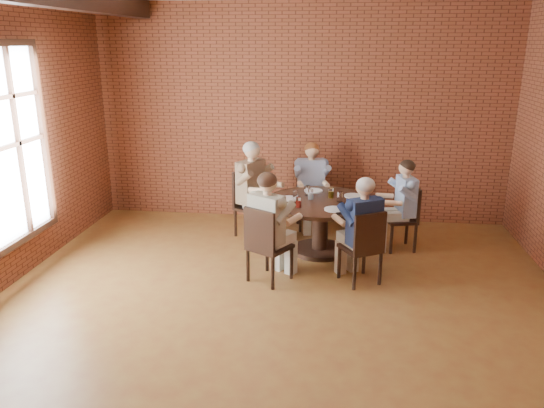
# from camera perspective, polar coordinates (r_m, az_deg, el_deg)

# --- Properties ---
(floor) EXTENTS (7.00, 7.00, 0.00)m
(floor) POSITION_cam_1_polar(r_m,az_deg,el_deg) (5.65, 0.25, -12.62)
(floor) COLOR olive
(floor) RESTS_ON ground
(wall_back) EXTENTS (7.00, 0.00, 7.00)m
(wall_back) POSITION_cam_1_polar(r_m,az_deg,el_deg) (8.47, 3.11, 9.59)
(wall_back) COLOR brown
(wall_back) RESTS_ON ground
(wall_front) EXTENTS (7.00, 0.00, 7.00)m
(wall_front) POSITION_cam_1_polar(r_m,az_deg,el_deg) (1.86, -13.44, -19.86)
(wall_front) COLOR brown
(wall_front) RESTS_ON ground
(dining_table) EXTENTS (1.49, 1.49, 0.75)m
(dining_table) POSITION_cam_1_polar(r_m,az_deg,el_deg) (7.24, 5.23, -1.27)
(dining_table) COLOR black
(dining_table) RESTS_ON floor
(chair_a) EXTENTS (0.48, 0.48, 0.90)m
(chair_a) POSITION_cam_1_polar(r_m,az_deg,el_deg) (7.58, 14.22, -1.17)
(chair_a) COLOR black
(chair_a) RESTS_ON floor
(diner_a) EXTENTS (0.70, 0.62, 1.27)m
(diner_a) POSITION_cam_1_polar(r_m,az_deg,el_deg) (7.51, 13.74, -0.16)
(diner_a) COLOR #3F65A4
(diner_a) RESTS_ON floor
(chair_b) EXTENTS (0.50, 0.50, 0.94)m
(chair_b) POSITION_cam_1_polar(r_m,az_deg,el_deg) (8.29, 4.16, 1.00)
(chair_b) COLOR black
(chair_b) RESTS_ON floor
(diner_b) EXTENTS (0.64, 0.74, 1.34)m
(diner_b) POSITION_cam_1_polar(r_m,az_deg,el_deg) (8.17, 4.26, 1.90)
(diner_b) COLOR #8892AD
(diner_b) RESTS_ON floor
(chair_c) EXTENTS (0.64, 0.64, 0.98)m
(chair_c) POSITION_cam_1_polar(r_m,az_deg,el_deg) (7.92, -2.46, 0.38)
(chair_c) COLOR black
(chair_c) RESTS_ON floor
(diner_c) EXTENTS (0.90, 0.85, 1.42)m
(diner_c) POSITION_cam_1_polar(r_m,az_deg,el_deg) (7.81, -1.91, 1.53)
(diner_c) COLOR brown
(diner_c) RESTS_ON floor
(chair_d) EXTENTS (0.60, 0.60, 0.95)m
(chair_d) POSITION_cam_1_polar(r_m,az_deg,el_deg) (6.31, -0.74, -4.17)
(chair_d) COLOR black
(chair_d) RESTS_ON floor
(diner_d) EXTENTS (0.81, 0.85, 1.36)m
(diner_d) POSITION_cam_1_polar(r_m,az_deg,el_deg) (6.32, -0.25, -2.55)
(diner_d) COLOR #BFA296
(diner_d) RESTS_ON floor
(chair_e) EXTENTS (0.57, 0.57, 0.92)m
(chair_e) POSITION_cam_1_polar(r_m,az_deg,el_deg) (6.36, 9.90, -4.36)
(chair_e) COLOR black
(chair_e) RESTS_ON floor
(diner_e) EXTENTS (0.76, 0.80, 1.31)m
(diner_e) POSITION_cam_1_polar(r_m,az_deg,el_deg) (6.37, 9.57, -2.85)
(diner_e) COLOR #182445
(diner_e) RESTS_ON floor
(plate_a) EXTENTS (0.26, 0.26, 0.01)m
(plate_a) POSITION_cam_1_polar(r_m,az_deg,el_deg) (7.41, 8.76, 0.87)
(plate_a) COLOR white
(plate_a) RESTS_ON dining_table
(plate_b) EXTENTS (0.26, 0.26, 0.01)m
(plate_b) POSITION_cam_1_polar(r_m,az_deg,el_deg) (7.61, 4.48, 1.44)
(plate_b) COLOR white
(plate_b) RESTS_ON dining_table
(plate_c) EXTENTS (0.26, 0.26, 0.01)m
(plate_c) POSITION_cam_1_polar(r_m,az_deg,el_deg) (7.20, 1.89, 0.59)
(plate_c) COLOR white
(plate_c) RESTS_ON dining_table
(plate_d) EXTENTS (0.26, 0.26, 0.01)m
(plate_d) POSITION_cam_1_polar(r_m,az_deg,el_deg) (6.79, 6.73, -0.57)
(plate_d) COLOR white
(plate_d) RESTS_ON dining_table
(glass_a) EXTENTS (0.07, 0.07, 0.14)m
(glass_a) POSITION_cam_1_polar(r_m,az_deg,el_deg) (7.12, 7.30, 0.78)
(glass_a) COLOR white
(glass_a) RESTS_ON dining_table
(glass_b) EXTENTS (0.07, 0.07, 0.14)m
(glass_b) POSITION_cam_1_polar(r_m,az_deg,el_deg) (7.29, 6.37, 1.20)
(glass_b) COLOR white
(glass_b) RESTS_ON dining_table
(glass_c) EXTENTS (0.07, 0.07, 0.14)m
(glass_c) POSITION_cam_1_polar(r_m,az_deg,el_deg) (7.37, 3.88, 1.45)
(glass_c) COLOR white
(glass_c) RESTS_ON dining_table
(glass_d) EXTENTS (0.07, 0.07, 0.14)m
(glass_d) POSITION_cam_1_polar(r_m,az_deg,el_deg) (7.20, 4.18, 1.06)
(glass_d) COLOR white
(glass_d) RESTS_ON dining_table
(glass_e) EXTENTS (0.07, 0.07, 0.14)m
(glass_e) POSITION_cam_1_polar(r_m,az_deg,el_deg) (7.12, 2.54, 0.90)
(glass_e) COLOR white
(glass_e) RESTS_ON dining_table
(glass_f) EXTENTS (0.07, 0.07, 0.14)m
(glass_f) POSITION_cam_1_polar(r_m,az_deg,el_deg) (6.82, 2.87, 0.19)
(glass_f) COLOR white
(glass_f) RESTS_ON dining_table
(smartphone) EXTENTS (0.12, 0.17, 0.01)m
(smartphone) POSITION_cam_1_polar(r_m,az_deg,el_deg) (6.69, 7.19, -0.87)
(smartphone) COLOR black
(smartphone) RESTS_ON dining_table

